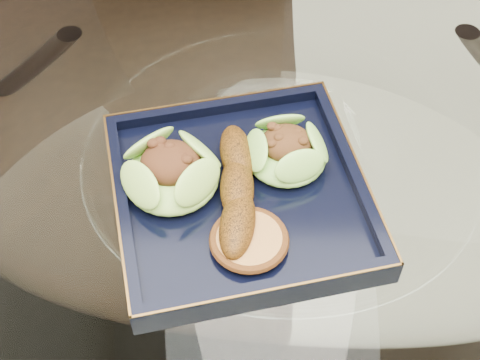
{
  "coord_description": "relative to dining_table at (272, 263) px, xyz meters",
  "views": [
    {
      "loc": [
        -0.05,
        -0.48,
        1.36
      ],
      "look_at": [
        -0.04,
        -0.02,
        0.8
      ],
      "focal_mm": 50.0,
      "sensor_mm": 36.0,
      "label": 1
    }
  ],
  "objects": [
    {
      "name": "dining_chair",
      "position": [
        -0.19,
        0.34,
        -0.01
      ],
      "size": [
        0.47,
        0.47,
        1.05
      ],
      "rotation": [
        0.0,
        0.0,
        -0.04
      ],
      "color": "black",
      "rests_on": "ground"
    },
    {
      "name": "lettuce_wrap_right",
      "position": [
        0.01,
        0.02,
        0.2
      ],
      "size": [
        0.11,
        0.11,
        0.03
      ],
      "primitive_type": "ellipsoid",
      "rotation": [
        0.0,
        0.0,
        -0.18
      ],
      "color": "#559A2C",
      "rests_on": "navy_plate"
    },
    {
      "name": "navy_plate",
      "position": [
        -0.04,
        -0.02,
        0.17
      ],
      "size": [
        0.32,
        0.32,
        0.02
      ],
      "primitive_type": "cube",
      "rotation": [
        0.0,
        0.0,
        0.21
      ],
      "color": "black",
      "rests_on": "dining_table"
    },
    {
      "name": "lettuce_wrap_left",
      "position": [
        -0.12,
        -0.01,
        0.2
      ],
      "size": [
        0.13,
        0.13,
        0.04
      ],
      "primitive_type": "ellipsoid",
      "rotation": [
        0.0,
        0.0,
        0.34
      ],
      "color": "#66A12E",
      "rests_on": "navy_plate"
    },
    {
      "name": "crumb_patty",
      "position": [
        -0.03,
        -0.09,
        0.19
      ],
      "size": [
        0.09,
        0.09,
        0.01
      ],
      "primitive_type": "cylinder",
      "rotation": [
        0.0,
        0.0,
        0.23
      ],
      "color": "#C88942",
      "rests_on": "navy_plate"
    },
    {
      "name": "roasted_plantain",
      "position": [
        -0.05,
        -0.03,
        0.2
      ],
      "size": [
        0.04,
        0.17,
        0.03
      ],
      "primitive_type": "ellipsoid",
      "rotation": [
        0.0,
        0.0,
        1.57
      ],
      "color": "#67390A",
      "rests_on": "navy_plate"
    },
    {
      "name": "dining_table",
      "position": [
        0.0,
        0.0,
        0.0
      ],
      "size": [
        1.13,
        1.13,
        0.77
      ],
      "color": "white",
      "rests_on": "ground"
    }
  ]
}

